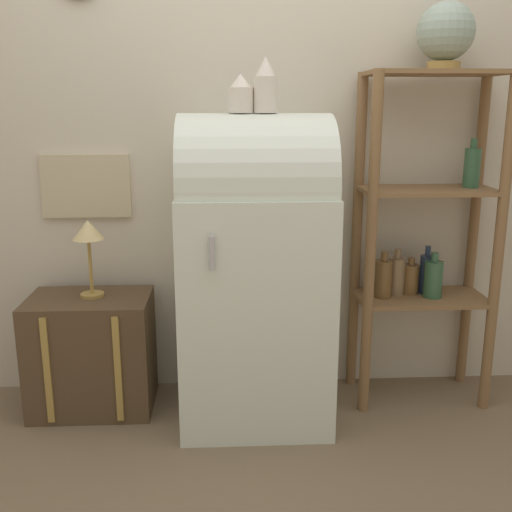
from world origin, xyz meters
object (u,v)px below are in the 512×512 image
object	(u,v)px
globe	(446,33)
desk_lamp	(88,237)
refrigerator	(255,265)
vase_left	(241,95)
vase_center	(265,87)
suitcase_trunk	(92,353)

from	to	relation	value
globe	desk_lamp	bearing A→B (deg)	-178.58
refrigerator	vase_left	bearing A→B (deg)	177.88
refrigerator	desk_lamp	bearing A→B (deg)	172.39
vase_left	vase_center	xyz separation A→B (m)	(0.11, -0.00, 0.03)
refrigerator	suitcase_trunk	xyz separation A→B (m)	(-0.78, 0.09, -0.45)
globe	vase_center	xyz separation A→B (m)	(-0.82, -0.14, -0.24)
refrigerator	suitcase_trunk	world-z (taller)	refrigerator
vase_left	vase_center	distance (m)	0.11
refrigerator	desk_lamp	world-z (taller)	refrigerator
desk_lamp	vase_left	bearing A→B (deg)	-8.07
desk_lamp	globe	bearing A→B (deg)	1.42
desk_lamp	vase_center	bearing A→B (deg)	-7.33
suitcase_trunk	vase_center	world-z (taller)	vase_center
globe	desk_lamp	size ratio (longest dim) A/B	0.81
suitcase_trunk	vase_left	distance (m)	1.41
refrigerator	vase_left	distance (m)	0.76
vase_left	desk_lamp	size ratio (longest dim) A/B	0.44
suitcase_trunk	vase_left	world-z (taller)	vase_left
vase_center	globe	bearing A→B (deg)	10.06
refrigerator	desk_lamp	size ratio (longest dim) A/B	3.84
vase_left	vase_center	world-z (taller)	vase_center
refrigerator	desk_lamp	xyz separation A→B (m)	(-0.77, 0.10, 0.12)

